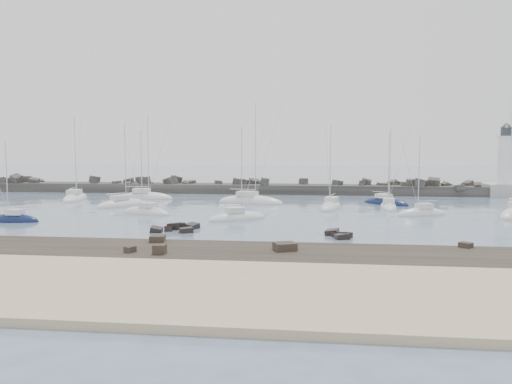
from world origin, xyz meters
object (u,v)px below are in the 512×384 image
(sailboat_13, at_px, (144,198))
(sailboat_9, at_px, (422,214))
(sailboat_10, at_px, (388,207))
(lighthouse, at_px, (504,180))
(sailboat_7, at_px, (237,218))
(sailboat_6, at_px, (331,208))
(sailboat_3, at_px, (122,205))
(sailboat_1, at_px, (75,199))
(sailboat_8, at_px, (386,203))
(sailboat_5, at_px, (146,213))
(sailboat_4, at_px, (250,202))
(sailboat_2, at_px, (13,221))

(sailboat_13, bearing_deg, sailboat_9, -20.17)
(sailboat_9, xyz_separation_m, sailboat_10, (-3.37, 7.52, -0.01))
(lighthouse, relative_size, sailboat_9, 1.25)
(sailboat_7, xyz_separation_m, sailboat_10, (20.81, 14.51, -0.00))
(sailboat_6, height_order, sailboat_9, sailboat_6)
(lighthouse, bearing_deg, sailboat_6, -143.71)
(sailboat_3, xyz_separation_m, sailboat_7, (20.28, -12.54, -0.01))
(sailboat_1, relative_size, sailboat_9, 1.35)
(sailboat_8, bearing_deg, sailboat_5, -154.80)
(sailboat_5, distance_m, sailboat_7, 13.89)
(sailboat_5, distance_m, sailboat_13, 20.88)
(sailboat_4, xyz_separation_m, sailboat_13, (-19.67, 4.22, 0.01))
(lighthouse, distance_m, sailboat_7, 59.15)
(sailboat_6, distance_m, sailboat_7, 17.93)
(sailboat_5, height_order, sailboat_6, sailboat_6)
(sailboat_4, distance_m, sailboat_9, 27.86)
(sailboat_1, xyz_separation_m, sailboat_6, (44.41, -7.65, 0.00))
(sailboat_6, distance_m, sailboat_10, 8.73)
(lighthouse, height_order, sailboat_1, sailboat_1)
(lighthouse, bearing_deg, sailboat_13, -167.85)
(sailboat_7, relative_size, sailboat_8, 0.95)
(sailboat_8, bearing_deg, sailboat_3, -169.71)
(sailboat_1, xyz_separation_m, sailboat_10, (53.04, -6.30, -0.01))
(sailboat_3, bearing_deg, sailboat_2, -111.34)
(sailboat_9, relative_size, sailboat_13, 0.73)
(sailboat_2, bearing_deg, sailboat_9, 13.38)
(sailboat_5, distance_m, sailboat_8, 38.16)
(sailboat_8, bearing_deg, sailboat_2, -152.41)
(sailboat_6, height_order, sailboat_13, sailboat_13)
(sailboat_4, bearing_deg, sailboat_3, -161.05)
(sailboat_8, bearing_deg, sailboat_13, 175.39)
(sailboat_1, relative_size, sailboat_10, 1.27)
(sailboat_6, height_order, sailboat_7, sailboat_6)
(lighthouse, xyz_separation_m, sailboat_1, (-77.76, -16.83, -2.94))
(sailboat_4, relative_size, sailboat_9, 1.52)
(sailboat_1, bearing_deg, sailboat_9, -13.76)
(sailboat_10, relative_size, sailboat_13, 0.78)
(sailboat_6, distance_m, sailboat_13, 34.29)
(sailboat_6, bearing_deg, sailboat_5, -159.91)
(sailboat_3, distance_m, sailboat_7, 23.84)
(sailboat_1, relative_size, sailboat_2, 1.47)
(sailboat_2, distance_m, sailboat_9, 52.83)
(sailboat_6, bearing_deg, sailboat_2, -154.99)
(sailboat_2, relative_size, sailboat_13, 0.67)
(sailboat_4, xyz_separation_m, sailboat_8, (22.03, 0.86, -0.01))
(lighthouse, relative_size, sailboat_6, 1.09)
(sailboat_1, bearing_deg, sailboat_6, -9.78)
(lighthouse, xyz_separation_m, sailboat_6, (-33.35, -24.49, -2.94))
(sailboat_1, distance_m, sailboat_4, 31.41)
(sailboat_1, relative_size, sailboat_7, 1.24)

